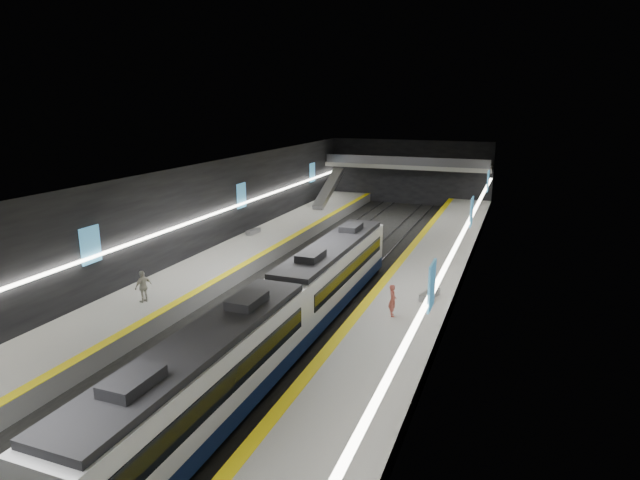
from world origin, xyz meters
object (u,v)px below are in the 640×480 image
at_px(escalator, 329,188).
at_px(passenger_left_a, 143,287).
at_px(bench_left_far, 253,232).
at_px(bench_right_far, 429,295).
at_px(passenger_right_a, 393,301).
at_px(train, 284,311).

height_order(escalator, passenger_left_a, escalator).
distance_m(escalator, passenger_left_a, 33.11).
xyz_separation_m(bench_left_far, bench_right_far, (17.69, -10.67, 0.01)).
height_order(bench_left_far, bench_right_far, bench_right_far).
bearing_deg(escalator, passenger_right_a, -63.80).
bearing_deg(escalator, bench_right_far, -58.47).
bearing_deg(bench_right_far, bench_left_far, 165.83).
distance_m(escalator, bench_right_far, 30.99).
distance_m(bench_left_far, passenger_right_a, 21.54).
relative_size(passenger_right_a, passenger_left_a, 0.93).
bearing_deg(bench_left_far, bench_right_far, -25.92).
height_order(train, passenger_right_a, train).
distance_m(escalator, passenger_right_a, 33.31).
relative_size(bench_left_far, bench_right_far, 0.95).
distance_m(bench_left_far, passenger_left_a, 17.50).
xyz_separation_m(escalator, bench_left_far, (-1.51, -15.71, -1.69)).
xyz_separation_m(escalator, bench_right_far, (16.18, -26.38, -1.68)).
distance_m(train, passenger_left_a, 9.68).
relative_size(train, bench_right_far, 16.37).
relative_size(train, passenger_left_a, 15.35).
xyz_separation_m(escalator, passenger_left_a, (0.38, -33.09, -0.92)).
distance_m(train, passenger_right_a, 6.33).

